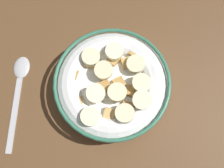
# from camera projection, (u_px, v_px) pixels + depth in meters

# --- Properties ---
(ground_plane) EXTENTS (1.30, 1.30, 0.02)m
(ground_plane) POSITION_uv_depth(u_px,v_px,m) (112.00, 90.00, 0.42)
(ground_plane) COLOR brown
(cereal_bowl) EXTENTS (0.19, 0.19, 0.06)m
(cereal_bowl) POSITION_uv_depth(u_px,v_px,m) (112.00, 85.00, 0.39)
(cereal_bowl) COLOR white
(cereal_bowl) RESTS_ON ground_plane
(spoon) EXTENTS (0.03, 0.17, 0.01)m
(spoon) POSITION_uv_depth(u_px,v_px,m) (19.00, 82.00, 0.41)
(spoon) COLOR #B7B7BC
(spoon) RESTS_ON ground_plane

